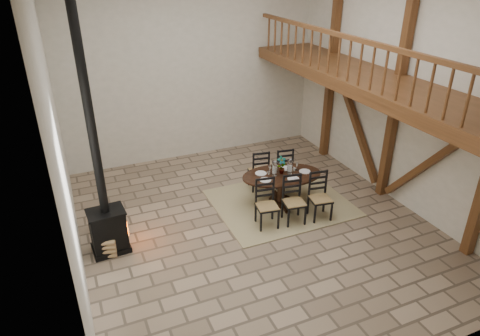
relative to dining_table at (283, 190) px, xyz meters
name	(u,v)px	position (x,y,z in m)	size (l,w,h in m)	color
ground	(255,224)	(-0.91, -0.44, -0.41)	(8.00, 8.00, 0.00)	#9F866A
room_shell	(313,80)	(0.28, -0.44, 2.60)	(7.02, 8.02, 5.01)	silver
rug	(281,203)	(0.02, 0.11, -0.40)	(3.00, 2.50, 0.02)	tan
dining_table	(283,190)	(0.00, 0.00, 0.00)	(1.97, 2.20, 1.17)	black
wood_stove	(104,201)	(-3.86, -0.14, 0.70)	(0.73, 0.58, 5.00)	black
log_basket	(108,223)	(-3.81, 0.58, -0.24)	(0.49, 0.49, 0.40)	brown
log_stack	(109,248)	(-3.92, -0.33, -0.22)	(0.33, 0.27, 0.39)	tan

